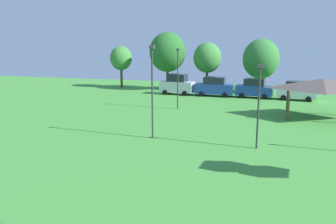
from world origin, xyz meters
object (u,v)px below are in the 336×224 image
at_px(parked_car_rightmost_in_row, 297,91).
at_px(light_post_1, 152,87).
at_px(parked_car_second_from_left, 214,87).
at_px(parked_car_leftmost, 177,85).
at_px(treeline_tree_2, 207,58).
at_px(park_pavilion, 322,84).
at_px(treeline_tree_1, 168,52).
at_px(light_post_2, 178,75).
at_px(treeline_tree_0, 121,58).
at_px(light_post_3, 259,101).
at_px(parked_car_third_from_left, 254,88).
at_px(treeline_tree_3, 261,59).

distance_m(parked_car_rightmost_in_row, light_post_1, 23.60).
bearing_deg(parked_car_rightmost_in_row, parked_car_second_from_left, -175.34).
distance_m(parked_car_leftmost, treeline_tree_2, 6.68).
height_order(park_pavilion, treeline_tree_1, treeline_tree_1).
xyz_separation_m(parked_car_leftmost, light_post_2, (2.84, -9.82, 2.17)).
height_order(parked_car_second_from_left, treeline_tree_2, treeline_tree_2).
relative_size(parked_car_second_from_left, treeline_tree_0, 0.77).
height_order(parked_car_second_from_left, treeline_tree_0, treeline_tree_0).
xyz_separation_m(parked_car_leftmost, parked_car_rightmost_in_row, (14.75, -0.25, -0.17)).
bearing_deg(treeline_tree_2, park_pavilion, -48.72).
bearing_deg(treeline_tree_1, treeline_tree_0, 175.52).
height_order(treeline_tree_0, treeline_tree_1, treeline_tree_1).
bearing_deg(treeline_tree_1, light_post_2, -68.72).
bearing_deg(treeline_tree_0, light_post_3, -50.67).
bearing_deg(park_pavilion, treeline_tree_0, 150.49).
bearing_deg(treeline_tree_2, parked_car_third_from_left, -35.71).
relative_size(parked_car_rightmost_in_row, treeline_tree_2, 0.68).
distance_m(light_post_1, treeline_tree_2, 26.23).
relative_size(treeline_tree_2, treeline_tree_3, 0.94).
height_order(parked_car_rightmost_in_row, light_post_3, light_post_3).
xyz_separation_m(parked_car_leftmost, parked_car_second_from_left, (4.92, -0.00, -0.10)).
height_order(treeline_tree_0, treeline_tree_2, treeline_tree_2).
bearing_deg(parked_car_rightmost_in_row, treeline_tree_2, 162.10).
height_order(parked_car_rightmost_in_row, treeline_tree_0, treeline_tree_0).
distance_m(parked_car_leftmost, treeline_tree_3, 11.66).
height_order(parked_car_third_from_left, parked_car_rightmost_in_row, parked_car_third_from_left).
distance_m(parked_car_rightmost_in_row, treeline_tree_2, 13.37).
bearing_deg(light_post_3, treeline_tree_0, 129.33).
distance_m(light_post_2, treeline_tree_0, 19.39).
bearing_deg(light_post_3, parked_car_third_from_left, 94.31).
bearing_deg(treeline_tree_3, parked_car_second_from_left, -139.97).
bearing_deg(treeline_tree_0, treeline_tree_2, 1.47).
distance_m(light_post_1, treeline_tree_3, 26.40).
xyz_separation_m(parked_car_second_from_left, park_pavilion, (11.45, -10.27, 1.88)).
xyz_separation_m(light_post_2, treeline_tree_2, (0.12, 14.82, 1.13)).
bearing_deg(light_post_1, parked_car_third_from_left, 75.09).
xyz_separation_m(light_post_1, treeline_tree_0, (-14.20, 25.85, 0.66)).
xyz_separation_m(light_post_1, light_post_2, (-1.33, 11.37, -0.22)).
bearing_deg(light_post_3, treeline_tree_3, 92.65).
xyz_separation_m(treeline_tree_1, treeline_tree_3, (12.82, 0.40, -0.79)).
bearing_deg(treeline_tree_3, light_post_3, -87.35).
height_order(light_post_2, treeline_tree_1, treeline_tree_1).
relative_size(light_post_3, treeline_tree_2, 0.81).
relative_size(parked_car_leftmost, light_post_3, 0.82).
xyz_separation_m(treeline_tree_1, treeline_tree_2, (5.53, 0.92, -0.74)).
xyz_separation_m(parked_car_rightmost_in_row, light_post_3, (-3.29, -21.31, 1.99)).
xyz_separation_m(parked_car_leftmost, treeline_tree_2, (2.96, 5.00, 3.31)).
relative_size(parked_car_second_from_left, light_post_2, 0.77).
xyz_separation_m(parked_car_rightmost_in_row, treeline_tree_0, (-24.77, 4.92, 3.23)).
xyz_separation_m(park_pavilion, light_post_2, (-13.52, 0.46, 0.39)).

